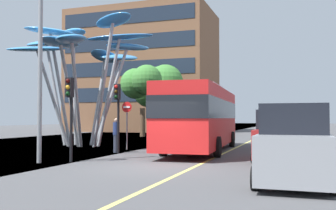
# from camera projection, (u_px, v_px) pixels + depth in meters

# --- Properties ---
(ground) EXTENTS (120.00, 240.00, 0.10)m
(ground) POSITION_uv_depth(u_px,v_px,m) (133.00, 168.00, 14.38)
(ground) COLOR #4C4C4F
(red_bus) EXTENTS (3.36, 11.48, 3.59)m
(red_bus) POSITION_uv_depth(u_px,v_px,m) (202.00, 115.00, 20.99)
(red_bus) COLOR red
(red_bus) RESTS_ON ground
(leaf_sculpture) EXTENTS (9.60, 9.63, 8.15)m
(leaf_sculpture) POSITION_uv_depth(u_px,v_px,m) (83.00, 50.00, 24.83)
(leaf_sculpture) COLOR #9EA0A5
(leaf_sculpture) RESTS_ON ground
(traffic_light_kerb_near) EXTENTS (0.28, 0.42, 3.45)m
(traffic_light_kerb_near) POSITION_uv_depth(u_px,v_px,m) (70.00, 101.00, 15.76)
(traffic_light_kerb_near) COLOR black
(traffic_light_kerb_near) RESTS_ON ground
(traffic_light_kerb_far) EXTENTS (0.28, 0.42, 3.53)m
(traffic_light_kerb_far) POSITION_uv_depth(u_px,v_px,m) (118.00, 103.00, 19.63)
(traffic_light_kerb_far) COLOR black
(traffic_light_kerb_far) RESTS_ON ground
(traffic_light_island_mid) EXTENTS (0.28, 0.42, 3.25)m
(traffic_light_island_mid) POSITION_uv_depth(u_px,v_px,m) (160.00, 109.00, 24.43)
(traffic_light_island_mid) COLOR black
(traffic_light_island_mid) RESTS_ON ground
(car_parked_near) EXTENTS (2.02, 3.88, 2.18)m
(car_parked_near) POSITION_uv_depth(u_px,v_px,m) (294.00, 147.00, 10.50)
(car_parked_near) COLOR gray
(car_parked_near) RESTS_ON ground
(car_parked_mid) EXTENTS (2.02, 4.48, 2.14)m
(car_parked_mid) POSITION_uv_depth(u_px,v_px,m) (279.00, 137.00, 16.42)
(car_parked_mid) COLOR maroon
(car_parked_mid) RESTS_ON ground
(car_parked_far) EXTENTS (2.01, 3.96, 2.21)m
(car_parked_far) POSITION_uv_depth(u_px,v_px,m) (294.00, 132.00, 21.71)
(car_parked_far) COLOR black
(car_parked_far) RESTS_ON ground
(car_side_street) EXTENTS (1.93, 4.53, 2.15)m
(car_side_street) POSITION_uv_depth(u_px,v_px,m) (298.00, 129.00, 27.94)
(car_side_street) COLOR gray
(car_side_street) RESTS_ON ground
(car_far_side) EXTENTS (2.03, 4.00, 2.19)m
(car_far_side) POSITION_uv_depth(u_px,v_px,m) (290.00, 127.00, 34.83)
(car_far_side) COLOR #2D5138
(car_far_side) RESTS_ON ground
(street_lamp) EXTENTS (1.69, 0.44, 7.53)m
(street_lamp) POSITION_uv_depth(u_px,v_px,m) (48.00, 43.00, 15.54)
(street_lamp) COLOR gray
(street_lamp) RESTS_ON ground
(tree_pavement_near) EXTENTS (4.48, 4.84, 6.76)m
(tree_pavement_near) POSITION_uv_depth(u_px,v_px,m) (142.00, 82.00, 37.03)
(tree_pavement_near) COLOR brown
(tree_pavement_near) RESTS_ON ground
(tree_pavement_far) EXTENTS (5.14, 4.66, 7.66)m
(tree_pavement_far) POSITION_uv_depth(u_px,v_px,m) (158.00, 85.00, 42.25)
(tree_pavement_far) COLOR brown
(tree_pavement_far) RESTS_ON ground
(pedestrian) EXTENTS (0.34, 0.34, 1.80)m
(pedestrian) POSITION_uv_depth(u_px,v_px,m) (116.00, 135.00, 20.14)
(pedestrian) COLOR #2D3342
(pedestrian) RESTS_ON ground
(no_entry_sign) EXTENTS (0.60, 0.12, 2.73)m
(no_entry_sign) POSITION_uv_depth(u_px,v_px,m) (127.00, 118.00, 22.09)
(no_entry_sign) COLOR gray
(no_entry_sign) RESTS_ON ground
(backdrop_building) EXTENTS (18.92, 11.63, 16.31)m
(backdrop_building) POSITION_uv_depth(u_px,v_px,m) (144.00, 72.00, 53.60)
(backdrop_building) COLOR brown
(backdrop_building) RESTS_ON ground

